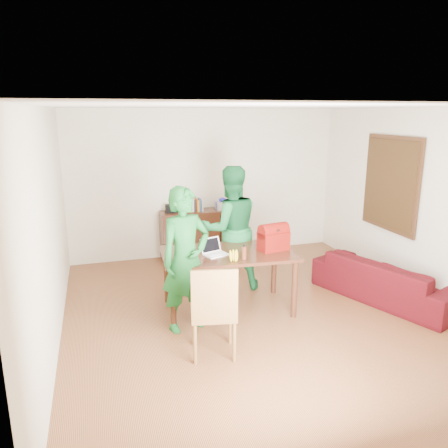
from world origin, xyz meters
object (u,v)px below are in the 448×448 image
object	(u,v)px
person_far	(230,229)
sofa	(386,279)
table	(228,260)
bottle	(244,252)
laptop	(216,252)
chair	(213,329)
person_near	(186,259)
red_bag	(273,240)

from	to	relation	value
person_far	sofa	bearing A→B (deg)	153.24
table	bottle	bearing A→B (deg)	-66.34
laptop	bottle	xyz separation A→B (m)	(0.30, -0.24, 0.05)
chair	person_near	xyz separation A→B (m)	(-0.15, 0.72, 0.58)
person_near	laptop	bearing A→B (deg)	12.16
person_near	bottle	xyz separation A→B (m)	(0.76, 0.03, 0.02)
person_near	person_far	xyz separation A→B (m)	(0.90, 1.06, 0.05)
laptop	sofa	world-z (taller)	laptop
laptop	sofa	distance (m)	2.54
red_bag	sofa	xyz separation A→B (m)	(1.66, -0.25, -0.66)
laptop	sofa	xyz separation A→B (m)	(2.47, -0.25, -0.56)
laptop	person_far	bearing A→B (deg)	41.96
bottle	sofa	world-z (taller)	bottle
sofa	laptop	bearing A→B (deg)	62.68
person_far	red_bag	distance (m)	0.87
table	chair	distance (m)	1.24
red_bag	person_far	bearing A→B (deg)	104.03
person_far	laptop	bearing A→B (deg)	61.04
person_near	sofa	xyz separation A→B (m)	(2.93, 0.02, -0.60)
table	red_bag	bearing A→B (deg)	-2.57
table	sofa	distance (m)	2.34
chair	person_far	size ratio (longest dim) A/B	0.57
chair	person_far	distance (m)	2.03
table	person_near	world-z (taller)	person_near
chair	person_far	world-z (taller)	person_far
person_far	red_bag	bearing A→B (deg)	115.12
chair	person_far	xyz separation A→B (m)	(0.75, 1.77, 0.63)
person_far	bottle	xyz separation A→B (m)	(-0.14, -1.03, -0.03)
table	laptop	xyz separation A→B (m)	(-0.19, -0.07, 0.15)
chair	sofa	distance (m)	2.87
person_far	bottle	distance (m)	1.04
person_far	red_bag	size ratio (longest dim) A/B	4.76
person_near	table	bearing A→B (deg)	9.46
person_far	sofa	xyz separation A→B (m)	(2.03, -1.03, -0.64)
person_far	bottle	world-z (taller)	person_far
table	bottle	size ratio (longest dim) A/B	9.66
chair	sofa	world-z (taller)	chair
chair	laptop	bearing A→B (deg)	83.20
table	sofa	size ratio (longest dim) A/B	0.88
chair	bottle	bearing A→B (deg)	61.33
person_far	bottle	bearing A→B (deg)	82.51
chair	person_near	distance (m)	0.94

